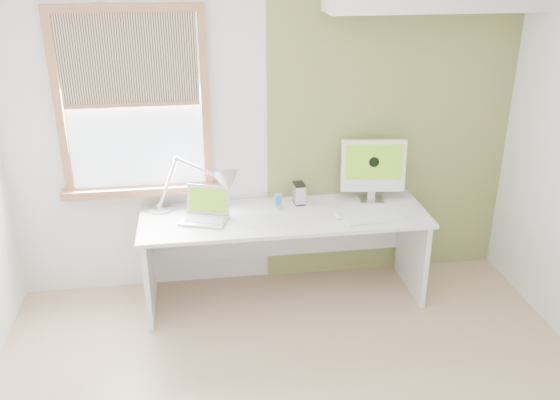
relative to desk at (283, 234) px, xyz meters
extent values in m
cube|color=white|center=(-0.08, 0.32, 0.77)|extent=(4.00, 0.02, 2.60)
cube|color=olive|center=(0.92, 0.30, 0.77)|extent=(2.00, 0.02, 2.60)
cube|color=#945F3B|center=(-1.61, 0.28, 1.02)|extent=(0.06, 0.06, 1.42)
cube|color=#945F3B|center=(-0.55, 0.28, 1.02)|extent=(0.06, 0.06, 1.42)
cube|color=#945F3B|center=(-1.08, 0.28, 1.70)|extent=(1.00, 0.06, 0.06)
cube|color=#945F3B|center=(-1.08, 0.26, 0.34)|extent=(1.20, 0.14, 0.06)
cube|color=#D1E2F9|center=(-1.08, 0.30, 1.02)|extent=(1.00, 0.01, 1.30)
cube|color=beige|center=(-1.08, 0.25, 1.34)|extent=(0.98, 0.02, 0.65)
cube|color=#945F3B|center=(-1.08, 0.25, 1.02)|extent=(0.98, 0.03, 0.03)
cube|color=white|center=(0.00, -0.06, 0.18)|extent=(2.20, 0.70, 0.03)
cube|color=white|center=(-1.05, -0.06, -0.18)|extent=(0.04, 0.64, 0.70)
cube|color=white|center=(1.05, -0.06, -0.18)|extent=(0.04, 0.64, 0.70)
cube|color=white|center=(0.00, 0.26, -0.08)|extent=(2.08, 0.02, 0.48)
cylinder|color=silver|center=(-0.95, 0.17, 0.21)|extent=(0.22, 0.22, 0.03)
sphere|color=silver|center=(-0.95, 0.17, 0.23)|extent=(0.07, 0.07, 0.06)
cylinder|color=silver|center=(-0.87, 0.16, 0.42)|extent=(0.19, 0.07, 0.40)
sphere|color=silver|center=(-0.79, 0.14, 0.62)|extent=(0.06, 0.06, 0.05)
cylinder|color=silver|center=(-0.63, 0.08, 0.55)|extent=(0.35, 0.15, 0.16)
sphere|color=silver|center=(-0.46, 0.02, 0.49)|extent=(0.05, 0.05, 0.04)
cone|color=silver|center=(-0.43, 0.01, 0.46)|extent=(0.25, 0.29, 0.24)
cube|color=silver|center=(-0.61, -0.09, 0.20)|extent=(0.39, 0.33, 0.02)
cube|color=#B2B5B7|center=(-0.61, -0.09, 0.21)|extent=(0.32, 0.23, 0.00)
cube|color=silver|center=(-0.57, 0.02, 0.32)|extent=(0.34, 0.18, 0.22)
cube|color=#568015|center=(-0.58, 0.01, 0.32)|extent=(0.29, 0.15, 0.18)
cylinder|color=silver|center=(-0.03, 0.05, 0.21)|extent=(0.09, 0.09, 0.02)
cube|color=silver|center=(-0.03, 0.05, 0.27)|extent=(0.06, 0.02, 0.11)
cube|color=#194C99|center=(-0.03, 0.04, 0.27)|extent=(0.05, 0.01, 0.08)
cube|color=silver|center=(0.15, 0.14, 0.28)|extent=(0.09, 0.13, 0.17)
cube|color=black|center=(0.15, 0.14, 0.36)|extent=(0.09, 0.13, 0.01)
cube|color=black|center=(0.15, 0.14, 0.20)|extent=(0.09, 0.13, 0.01)
cube|color=silver|center=(0.74, 0.11, 0.20)|extent=(0.21, 0.19, 0.01)
cube|color=silver|center=(0.74, 0.14, 0.29)|extent=(0.06, 0.03, 0.17)
cube|color=white|center=(0.74, 0.13, 0.49)|extent=(0.52, 0.15, 0.42)
cube|color=#568015|center=(0.73, 0.10, 0.53)|extent=(0.45, 0.08, 0.28)
cylinder|color=black|center=(0.73, 0.10, 0.53)|extent=(0.08, 0.02, 0.08)
cube|color=white|center=(0.66, -0.26, 0.20)|extent=(0.48, 0.18, 0.02)
cube|color=white|center=(0.66, -0.26, 0.21)|extent=(0.45, 0.15, 0.00)
ellipsoid|color=white|center=(0.40, -0.18, 0.21)|extent=(0.09, 0.12, 0.03)
camera|label=1|loc=(-0.64, -4.20, 2.13)|focal=38.72mm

